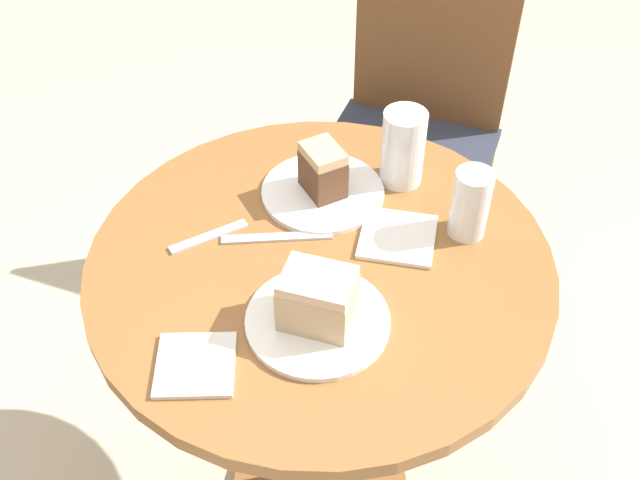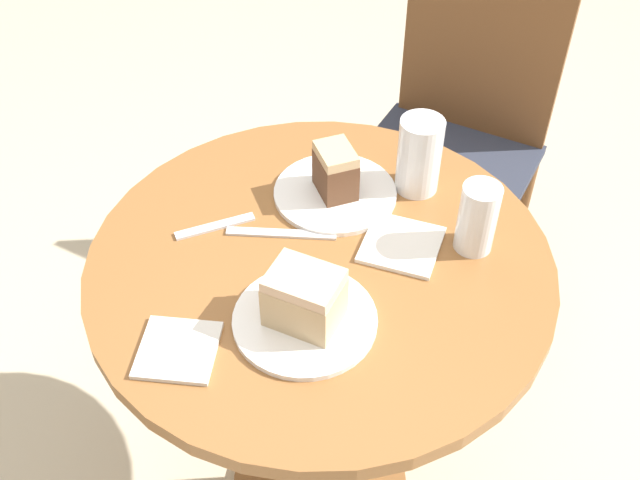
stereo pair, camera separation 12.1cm
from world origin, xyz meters
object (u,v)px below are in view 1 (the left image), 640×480
chair (412,131)px  plate_near (323,192)px  cake_slice_near (323,170)px  cake_slice_far (318,299)px  glass_lemonade (470,206)px  glass_water (403,152)px  plate_far (318,321)px

chair → plate_near: bearing=-92.0°
cake_slice_near → cake_slice_far: 0.30m
chair → glass_lemonade: 0.75m
glass_water → plate_far: bearing=-95.1°
chair → glass_water: (0.08, -0.54, 0.34)m
cake_slice_far → glass_lemonade: size_ratio=0.86×
cake_slice_far → glass_water: size_ratio=0.76×
plate_far → chair: bearing=93.0°
chair → glass_water: bearing=-79.7°
plate_far → cake_slice_far: (0.00, 0.00, 0.05)m
plate_near → glass_lemonade: (0.26, -0.01, 0.05)m
chair → plate_far: 0.96m
chair → glass_lemonade: chair is taller
cake_slice_far → glass_water: (0.03, 0.38, 0.01)m
glass_lemonade → cake_slice_far: bearing=-122.6°
cake_slice_near → glass_water: bearing=35.8°
chair → plate_near: (-0.04, -0.62, 0.28)m
plate_near → cake_slice_far: size_ratio=2.04×
glass_lemonade → glass_water: 0.17m
cake_slice_far → glass_water: bearing=84.9°
glass_water → cake_slice_far: bearing=-95.1°
plate_near → plate_far: bearing=-73.0°
cake_slice_far → glass_lemonade: 0.33m
cake_slice_near → glass_lemonade: 0.26m
plate_far → cake_slice_near: (-0.09, 0.29, 0.05)m
chair → plate_near: 0.69m
plate_near → glass_lemonade: size_ratio=1.76×
plate_near → cake_slice_near: 0.05m
plate_far → glass_water: size_ratio=1.54×
cake_slice_near → plate_far: bearing=-73.0°
chair → cake_slice_near: size_ratio=9.65×
glass_lemonade → glass_water: size_ratio=0.88×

